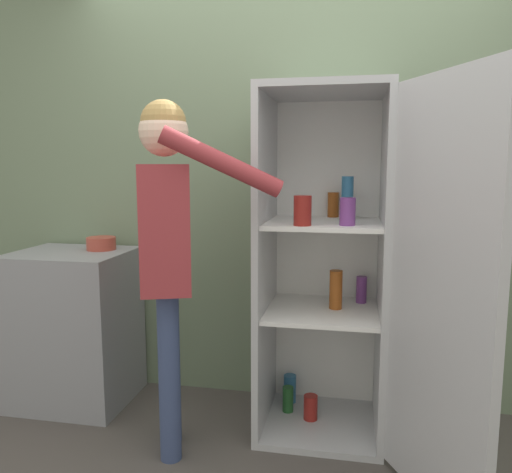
{
  "coord_description": "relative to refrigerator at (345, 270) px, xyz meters",
  "views": [
    {
      "loc": [
        0.37,
        -1.99,
        1.42
      ],
      "look_at": [
        -0.14,
        0.62,
        1.05
      ],
      "focal_mm": 35.0,
      "sensor_mm": 36.0,
      "label": 1
    }
  ],
  "objects": [
    {
      "name": "bowl",
      "position": [
        -1.46,
        0.22,
        0.06
      ],
      "size": [
        0.17,
        0.17,
        0.08
      ],
      "color": "#B24738",
      "rests_on": "counter"
    },
    {
      "name": "refrigerator",
      "position": [
        0.0,
        0.0,
        0.0
      ],
      "size": [
        0.99,
        1.2,
        1.82
      ],
      "color": "#B7BABC",
      "rests_on": "ground_plane"
    },
    {
      "name": "wall_back",
      "position": [
        -0.34,
        0.45,
        0.37
      ],
      "size": [
        7.0,
        0.06,
        2.55
      ],
      "color": "gray",
      "rests_on": "ground_plane"
    },
    {
      "name": "counter",
      "position": [
        -1.6,
        0.12,
        -0.44
      ],
      "size": [
        0.67,
        0.56,
        0.92
      ],
      "color": "gray",
      "rests_on": "ground_plane"
    },
    {
      "name": "person",
      "position": [
        -0.83,
        -0.29,
        0.22
      ],
      "size": [
        0.75,
        0.51,
        1.73
      ],
      "color": "#384770",
      "rests_on": "ground_plane"
    }
  ]
}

